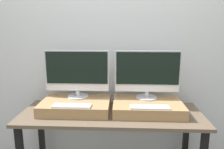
{
  "coord_description": "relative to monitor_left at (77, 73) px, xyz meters",
  "views": [
    {
      "loc": [
        0.1,
        -1.55,
        1.53
      ],
      "look_at": [
        0.0,
        0.44,
        1.09
      ],
      "focal_mm": 35.0,
      "sensor_mm": 36.0,
      "label": 1
    }
  ],
  "objects": [
    {
      "name": "wall_back",
      "position": [
        0.33,
        0.23,
        0.2
      ],
      "size": [
        8.0,
        0.04,
        2.6
      ],
      "color": "silver",
      "rests_on": "ground_plane"
    },
    {
      "name": "monitor_left",
      "position": [
        0.0,
        0.0,
        0.0
      ],
      "size": [
        0.6,
        0.2,
        0.45
      ],
      "color": "#B2B2B7",
      "rests_on": "wooden_riser_left"
    },
    {
      "name": "keyboard_right",
      "position": [
        0.66,
        -0.26,
        -0.23
      ],
      "size": [
        0.33,
        0.1,
        0.01
      ],
      "color": "silver",
      "rests_on": "wooden_riser_right"
    },
    {
      "name": "monitor_right",
      "position": [
        0.66,
        0.0,
        0.0
      ],
      "size": [
        0.6,
        0.2,
        0.45
      ],
      "color": "#B2B2B7",
      "rests_on": "wooden_riser_right"
    },
    {
      "name": "wooden_riser_left",
      "position": [
        -0.0,
        -0.1,
        -0.29
      ],
      "size": [
        0.62,
        0.43,
        0.1
      ],
      "color": "#99754C",
      "rests_on": "workbench"
    },
    {
      "name": "keyboard_left",
      "position": [
        0.0,
        -0.26,
        -0.23
      ],
      "size": [
        0.33,
        0.1,
        0.01
      ],
      "color": "silver",
      "rests_on": "wooden_riser_left"
    },
    {
      "name": "workbench",
      "position": [
        0.33,
        -0.14,
        -0.43
      ],
      "size": [
        1.63,
        0.6,
        0.77
      ],
      "color": "brown",
      "rests_on": "ground_plane"
    },
    {
      "name": "wooden_riser_right",
      "position": [
        0.66,
        -0.1,
        -0.29
      ],
      "size": [
        0.62,
        0.43,
        0.1
      ],
      "color": "#99754C",
      "rests_on": "workbench"
    }
  ]
}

